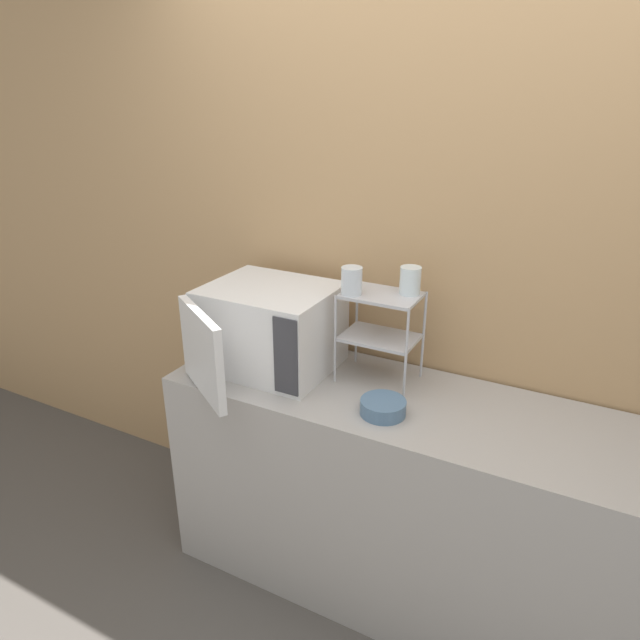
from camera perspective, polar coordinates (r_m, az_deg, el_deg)
ground_plane at (r=2.48m, az=5.54°, el=-29.24°), size 12.00×12.00×0.00m
wall_back at (r=2.22m, az=12.92°, el=5.05°), size 8.00×0.06×2.60m
counter at (r=2.36m, az=8.78°, el=-17.47°), size 1.87×0.57×0.88m
microwave at (r=2.27m, az=-5.25°, el=-0.83°), size 0.51×0.64×0.34m
dish_rack at (r=2.14m, az=6.07°, el=0.12°), size 0.29×0.20×0.35m
glass_front_left at (r=2.07m, az=3.18°, el=3.95°), size 0.08×0.08×0.10m
glass_back_right at (r=2.10m, az=9.02°, el=3.93°), size 0.08×0.08×0.10m
bowl at (r=2.01m, az=6.32°, el=-8.68°), size 0.16×0.16×0.05m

